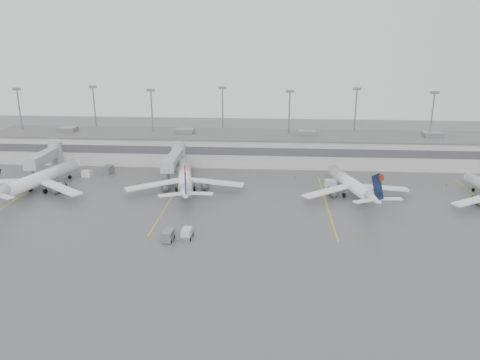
# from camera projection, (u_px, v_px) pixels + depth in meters

# --- Properties ---
(ground) EXTENTS (260.00, 260.00, 0.00)m
(ground) POSITION_uv_depth(u_px,v_px,m) (240.00, 249.00, 81.69)
(ground) COLOR #565659
(ground) RESTS_ON ground
(terminal) EXTENTS (152.00, 17.00, 9.45)m
(terminal) POSITION_uv_depth(u_px,v_px,m) (254.00, 148.00, 135.58)
(terminal) COLOR #B2B2AC
(terminal) RESTS_ON ground
(light_masts) EXTENTS (142.40, 8.00, 20.60)m
(light_masts) POSITION_uv_depth(u_px,v_px,m) (255.00, 117.00, 138.70)
(light_masts) COLOR gray
(light_masts) RESTS_ON ground
(jet_bridge_left) EXTENTS (4.00, 17.20, 7.00)m
(jet_bridge_left) POSITION_uv_depth(u_px,v_px,m) (49.00, 156.00, 127.64)
(jet_bridge_left) COLOR #9FA1A4
(jet_bridge_left) RESTS_ON ground
(jet_bridge_right) EXTENTS (4.00, 17.20, 7.00)m
(jet_bridge_right) POSITION_uv_depth(u_px,v_px,m) (176.00, 158.00, 125.35)
(jet_bridge_right) COLOR #9FA1A4
(jet_bridge_right) RESTS_ON ground
(stand_markings) EXTENTS (105.25, 40.00, 0.01)m
(stand_markings) POSITION_uv_depth(u_px,v_px,m) (248.00, 201.00, 104.51)
(stand_markings) COLOR #E3B50D
(stand_markings) RESTS_ON ground
(jet_far_left) EXTENTS (27.45, 31.19, 10.32)m
(jet_far_left) POSITION_uv_depth(u_px,v_px,m) (38.00, 179.00, 109.82)
(jet_far_left) COLOR white
(jet_far_left) RESTS_ON ground
(jet_mid_left) EXTENTS (27.39, 31.00, 10.12)m
(jet_mid_left) POSITION_uv_depth(u_px,v_px,m) (185.00, 178.00, 110.67)
(jet_mid_left) COLOR white
(jet_mid_left) RESTS_ON ground
(jet_mid_right) EXTENTS (24.67, 28.04, 9.30)m
(jet_mid_right) POSITION_uv_depth(u_px,v_px,m) (352.00, 184.00, 107.02)
(jet_mid_right) COLOR white
(jet_mid_right) RESTS_ON ground
(baggage_tug) EXTENTS (2.12, 3.11, 1.94)m
(baggage_tug) POSITION_uv_depth(u_px,v_px,m) (187.00, 235.00, 85.55)
(baggage_tug) COLOR silver
(baggage_tug) RESTS_ON ground
(baggage_cart) EXTENTS (1.94, 3.19, 1.99)m
(baggage_cart) POSITION_uv_depth(u_px,v_px,m) (168.00, 235.00, 84.54)
(baggage_cart) COLOR slate
(baggage_cart) RESTS_ON ground
(gse_uld_a) EXTENTS (2.64, 1.94, 1.73)m
(gse_uld_a) POSITION_uv_depth(u_px,v_px,m) (87.00, 174.00, 122.05)
(gse_uld_a) COLOR silver
(gse_uld_a) RESTS_ON ground
(gse_uld_b) EXTENTS (3.06, 2.37, 1.93)m
(gse_uld_b) POSITION_uv_depth(u_px,v_px,m) (175.00, 174.00, 121.17)
(gse_uld_b) COLOR silver
(gse_uld_b) RESTS_ON ground
(gse_uld_c) EXTENTS (2.99, 2.27, 1.91)m
(gse_uld_c) POSITION_uv_depth(u_px,v_px,m) (330.00, 184.00, 113.76)
(gse_uld_c) COLOR silver
(gse_uld_c) RESTS_ON ground
(gse_loader) EXTENTS (2.58, 3.63, 2.10)m
(gse_loader) POSITION_uv_depth(u_px,v_px,m) (108.00, 170.00, 124.76)
(gse_loader) COLOR slate
(gse_loader) RESTS_ON ground
(cone_a) EXTENTS (0.47, 0.47, 0.75)m
(cone_a) POSITION_uv_depth(u_px,v_px,m) (80.00, 175.00, 122.19)
(cone_a) COLOR #FC3805
(cone_a) RESTS_ON ground
(cone_b) EXTENTS (0.43, 0.43, 0.68)m
(cone_b) POSITION_uv_depth(u_px,v_px,m) (139.00, 183.00, 116.42)
(cone_b) COLOR #FC3805
(cone_b) RESTS_ON ground
(cone_c) EXTENTS (0.38, 0.38, 0.60)m
(cone_c) POSITION_uv_depth(u_px,v_px,m) (295.00, 178.00, 120.54)
(cone_c) COLOR #FC3805
(cone_c) RESTS_ON ground
(cone_d) EXTENTS (0.40, 0.40, 0.64)m
(cone_d) POSITION_uv_depth(u_px,v_px,m) (446.00, 184.00, 115.15)
(cone_d) COLOR #FC3805
(cone_d) RESTS_ON ground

